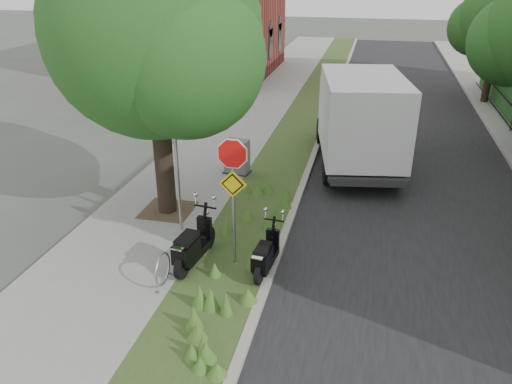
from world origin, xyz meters
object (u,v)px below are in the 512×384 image
Objects in this scene: sign_assembly at (233,177)px; utility_cabinet at (237,157)px; scooter_far at (265,259)px; scooter_near at (191,250)px; box_truck at (359,116)px.

utility_cabinet is (-1.40, 5.40, -1.66)m from sign_assembly.
sign_assembly is at bearing 161.33° from scooter_far.
sign_assembly is 2.80× the size of utility_cabinet.
scooter_near is at bearing -85.32° from utility_cabinet.
sign_assembly is 1.94× the size of scooter_far.
sign_assembly is 2.03m from scooter_near.
scooter_near is (-0.93, -0.39, -1.76)m from sign_assembly.
scooter_far is 0.26× the size of box_truck.
scooter_near is at bearing -175.90° from scooter_far.
scooter_far is at bearing -102.29° from box_truck.
scooter_far is 7.86m from box_truck.
utility_cabinet is at bearing 94.68° from scooter_near.
box_truck is (3.36, 7.69, 1.25)m from scooter_near.
scooter_far is at bearing -68.91° from utility_cabinet.
box_truck is (1.65, 7.57, 1.31)m from scooter_far.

